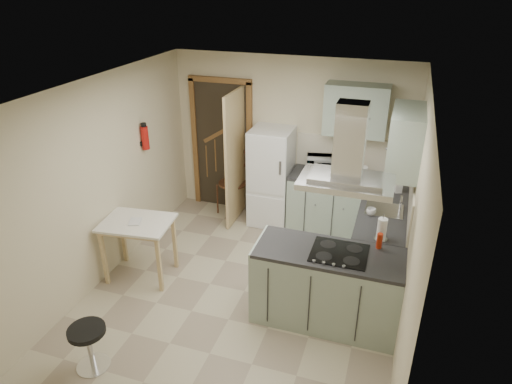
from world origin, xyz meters
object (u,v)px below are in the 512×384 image
(peninsula, at_px, (327,286))
(stool, at_px, (90,347))
(drop_leaf_table, at_px, (140,249))
(fridge, at_px, (271,177))
(microwave, at_px, (323,165))
(bentwood_chair, at_px, (233,183))
(extractor_hood, at_px, (346,182))

(peninsula, relative_size, stool, 3.20)
(drop_leaf_table, bearing_deg, fridge, 52.06)
(microwave, bearing_deg, bentwood_chair, 165.28)
(fridge, relative_size, peninsula, 0.97)
(extractor_hood, distance_m, bentwood_chair, 3.13)
(extractor_hood, xyz_separation_m, microwave, (-0.56, 2.01, -0.69))
(extractor_hood, bearing_deg, stool, -147.03)
(drop_leaf_table, xyz_separation_m, microwave, (1.92, 1.92, 0.63))
(fridge, height_order, drop_leaf_table, fridge)
(drop_leaf_table, xyz_separation_m, bentwood_chair, (0.49, 1.99, 0.11))
(drop_leaf_table, distance_m, microwave, 2.79)
(peninsula, height_order, bentwood_chair, bentwood_chair)
(fridge, distance_m, peninsula, 2.35)
(fridge, distance_m, microwave, 0.81)
(peninsula, bearing_deg, extractor_hood, 0.00)
(bentwood_chair, xyz_separation_m, stool, (-0.17, -3.49, -0.26))
(extractor_hood, distance_m, stool, 2.97)
(peninsula, height_order, drop_leaf_table, peninsula)
(drop_leaf_table, xyz_separation_m, stool, (0.32, -1.49, -0.15))
(drop_leaf_table, relative_size, stool, 1.74)
(microwave, bearing_deg, fridge, 170.51)
(drop_leaf_table, bearing_deg, peninsula, -8.60)
(drop_leaf_table, bearing_deg, stool, -84.20)
(extractor_hood, distance_m, microwave, 2.20)
(bentwood_chair, xyz_separation_m, microwave, (1.43, -0.07, 0.52))
(bentwood_chair, bearing_deg, extractor_hood, -33.84)
(fridge, distance_m, extractor_hood, 2.57)
(bentwood_chair, bearing_deg, microwave, 9.50)
(extractor_hood, xyz_separation_m, stool, (-2.16, -1.40, -1.48))
(fridge, relative_size, microwave, 3.25)
(drop_leaf_table, distance_m, bentwood_chair, 2.05)
(fridge, height_order, microwave, fridge)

